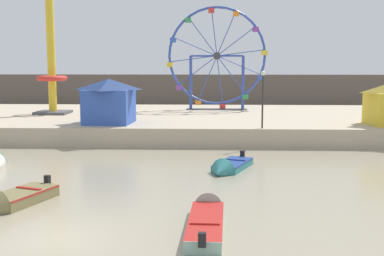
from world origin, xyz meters
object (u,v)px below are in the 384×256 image
promenade_lamp_near (263,91)px  carnival_booth_blue_tent (109,100)px  motorboat_seafoam (207,216)px  motorboat_teal_painted (228,167)px  ferris_wheel_blue_frame (217,58)px  drop_tower_yellow_tower (51,63)px  motorboat_olive_wood (11,201)px

promenade_lamp_near → carnival_booth_blue_tent: bearing=167.8°
motorboat_seafoam → carnival_booth_blue_tent: (-7.44, 18.90, 2.83)m
motorboat_teal_painted → promenade_lamp_near: (2.60, 7.82, 3.70)m
ferris_wheel_blue_frame → motorboat_teal_painted: bearing=-89.0°
promenade_lamp_near → motorboat_teal_painted: bearing=-108.4°
motorboat_teal_painted → promenade_lamp_near: promenade_lamp_near is taller
motorboat_seafoam → carnival_booth_blue_tent: bearing=23.5°
motorboat_seafoam → ferris_wheel_blue_frame: ferris_wheel_blue_frame is taller
drop_tower_yellow_tower → motorboat_seafoam: bearing=-61.7°
motorboat_olive_wood → carnival_booth_blue_tent: 17.50m
ferris_wheel_blue_frame → motorboat_seafoam: bearing=-91.3°
motorboat_seafoam → motorboat_olive_wood: bearing=80.4°
motorboat_seafoam → ferris_wheel_blue_frame: size_ratio=0.60×
motorboat_teal_painted → promenade_lamp_near: size_ratio=1.09×
motorboat_seafoam → carnival_booth_blue_tent: size_ratio=1.49×
motorboat_olive_wood → ferris_wheel_blue_frame: (8.62, 28.72, 6.02)m
motorboat_olive_wood → motorboat_teal_painted: (9.01, 7.06, -0.05)m
drop_tower_yellow_tower → ferris_wheel_blue_frame: bearing=17.4°
motorboat_teal_painted → drop_tower_yellow_tower: drop_tower_yellow_tower is taller
carnival_booth_blue_tent → drop_tower_yellow_tower: bearing=136.3°
drop_tower_yellow_tower → carnival_booth_blue_tent: bearing=-46.9°
ferris_wheel_blue_frame → motorboat_olive_wood: bearing=-106.7°
promenade_lamp_near → ferris_wheel_blue_frame: bearing=102.2°
ferris_wheel_blue_frame → promenade_lamp_near: size_ratio=2.50×
motorboat_seafoam → drop_tower_yellow_tower: bearing=30.3°
motorboat_olive_wood → promenade_lamp_near: 19.22m
motorboat_teal_painted → drop_tower_yellow_tower: 23.39m
drop_tower_yellow_tower → promenade_lamp_near: drop_tower_yellow_tower is taller
motorboat_olive_wood → motorboat_teal_painted: size_ratio=0.95×
motorboat_seafoam → motorboat_teal_painted: motorboat_teal_painted is taller
motorboat_olive_wood → motorboat_teal_painted: 11.45m
motorboat_olive_wood → drop_tower_yellow_tower: bearing=-146.3°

